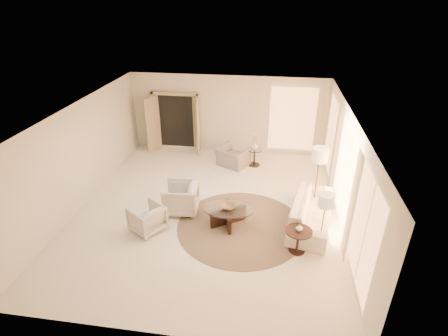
# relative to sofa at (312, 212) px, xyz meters

# --- Properties ---
(room) EXTENTS (7.04, 8.04, 2.83)m
(room) POSITION_rel_sofa_xyz_m (-2.77, 0.25, 1.05)
(room) COLOR white
(room) RESTS_ON ground
(windows_right) EXTENTS (0.10, 6.40, 2.40)m
(windows_right) POSITION_rel_sofa_xyz_m (0.68, 0.35, 1.00)
(windows_right) COLOR #FFAC66
(windows_right) RESTS_ON room
(window_back_corner) EXTENTS (1.70, 0.10, 2.40)m
(window_back_corner) POSITION_rel_sofa_xyz_m (-0.47, 4.20, 1.00)
(window_back_corner) COLOR #FFAC66
(window_back_corner) RESTS_ON room
(curtains_right) EXTENTS (0.06, 5.20, 2.60)m
(curtains_right) POSITION_rel_sofa_xyz_m (0.63, 1.25, 0.95)
(curtains_right) COLOR tan
(curtains_right) RESTS_ON room
(french_doors) EXTENTS (1.95, 0.66, 2.16)m
(french_doors) POSITION_rel_sofa_xyz_m (-4.67, 4.07, 0.71)
(french_doors) COLOR tan
(french_doors) RESTS_ON room
(area_rug) EXTENTS (4.25, 4.25, 0.01)m
(area_rug) POSITION_rel_sofa_xyz_m (-1.78, -0.41, -0.35)
(area_rug) COLOR #3E2E21
(area_rug) RESTS_ON room
(sofa) EXTENTS (1.38, 2.55, 0.70)m
(sofa) POSITION_rel_sofa_xyz_m (0.00, 0.00, 0.00)
(sofa) COLOR beige
(sofa) RESTS_ON room
(armchair_left) EXTENTS (0.90, 0.95, 0.91)m
(armchair_left) POSITION_rel_sofa_xyz_m (-3.46, 0.06, 0.10)
(armchair_left) COLOR beige
(armchair_left) RESTS_ON room
(armchair_right) EXTENTS (0.98, 0.99, 0.75)m
(armchair_right) POSITION_rel_sofa_xyz_m (-4.09, -0.87, 0.03)
(armchair_right) COLOR beige
(armchair_right) RESTS_ON room
(accent_chair) EXTENTS (1.18, 1.05, 0.87)m
(accent_chair) POSITION_rel_sofa_xyz_m (-2.42, 3.01, 0.08)
(accent_chair) COLOR gray
(accent_chair) RESTS_ON room
(coffee_table) EXTENTS (1.72, 1.72, 0.48)m
(coffee_table) POSITION_rel_sofa_xyz_m (-2.12, -0.34, -0.05)
(coffee_table) COLOR black
(coffee_table) RESTS_ON room
(end_table) EXTENTS (0.61, 0.61, 0.58)m
(end_table) POSITION_rel_sofa_xyz_m (-0.39, -1.16, 0.04)
(end_table) COLOR black
(end_table) RESTS_ON room
(side_table) EXTENTS (0.52, 0.52, 0.61)m
(side_table) POSITION_rel_sofa_xyz_m (-1.69, 3.13, 0.01)
(side_table) COLOR #2C251A
(side_table) RESTS_ON room
(floor_lamp_near) EXTENTS (0.43, 0.43, 1.78)m
(floor_lamp_near) POSITION_rel_sofa_xyz_m (0.13, 0.81, 1.17)
(floor_lamp_near) COLOR #2C251A
(floor_lamp_near) RESTS_ON room
(floor_lamp_far) EXTENTS (0.35, 0.35, 1.46)m
(floor_lamp_far) POSITION_rel_sofa_xyz_m (0.13, -0.96, 0.89)
(floor_lamp_far) COLOR #2C251A
(floor_lamp_far) RESTS_ON room
(bowl) EXTENTS (0.48, 0.48, 0.09)m
(bowl) POSITION_rel_sofa_xyz_m (-2.12, -0.34, 0.18)
(bowl) COLOR brown
(bowl) RESTS_ON coffee_table
(end_vase) EXTENTS (0.20, 0.20, 0.16)m
(end_vase) POSITION_rel_sofa_xyz_m (-0.39, -1.16, 0.31)
(end_vase) COLOR silver
(end_vase) RESTS_ON end_table
(side_vase) EXTENTS (0.24, 0.24, 0.25)m
(side_vase) POSITION_rel_sofa_xyz_m (-1.69, 3.13, 0.37)
(side_vase) COLOR silver
(side_vase) RESTS_ON side_table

